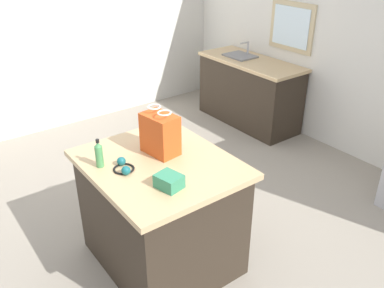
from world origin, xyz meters
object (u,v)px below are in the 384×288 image
(small_box, at_px, (169,181))
(shopping_bag, at_px, (160,134))
(ear_defenders, at_px, (124,167))
(kitchen_island, at_px, (161,212))
(bottle, at_px, (99,155))

(small_box, bearing_deg, shopping_bag, 153.74)
(shopping_bag, xyz_separation_m, ear_defenders, (0.06, -0.34, -0.13))
(kitchen_island, xyz_separation_m, shopping_bag, (-0.11, 0.09, 0.62))
(kitchen_island, height_order, small_box, small_box)
(shopping_bag, distance_m, bottle, 0.47)
(ear_defenders, bearing_deg, shopping_bag, 99.36)
(bottle, distance_m, ear_defenders, 0.19)
(shopping_bag, xyz_separation_m, bottle, (-0.09, -0.46, -0.06))
(kitchen_island, relative_size, small_box, 7.05)
(shopping_bag, relative_size, bottle, 1.65)
(shopping_bag, relative_size, small_box, 2.16)
(kitchen_island, height_order, ear_defenders, ear_defenders)
(kitchen_island, relative_size, bottle, 5.39)
(kitchen_island, bearing_deg, bottle, -117.61)
(small_box, distance_m, bottle, 0.57)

